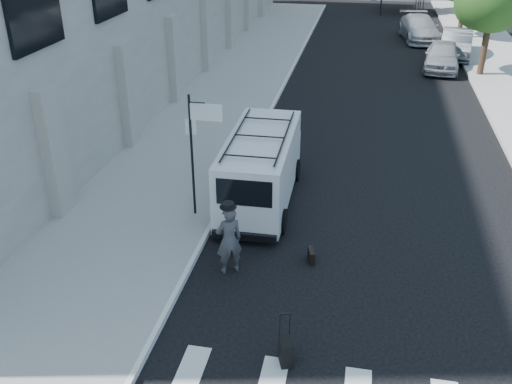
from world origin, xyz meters
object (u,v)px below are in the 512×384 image
at_px(businessman, 229,240).
at_px(suitcase, 286,351).
at_px(briefcase, 311,256).
at_px(parked_car_a, 442,56).
at_px(cargo_van, 261,166).
at_px(parked_car_b, 456,44).
at_px(parked_car_c, 419,28).

bearing_deg(businessman, suitcase, 90.41).
height_order(briefcase, suitcase, suitcase).
bearing_deg(parked_car_a, cargo_van, -105.34).
xyz_separation_m(businessman, parked_car_a, (6.79, 20.21, -0.15)).
height_order(suitcase, parked_car_b, parked_car_b).
relative_size(businessman, parked_car_b, 0.38).
distance_m(businessman, briefcase, 2.20).
xyz_separation_m(parked_car_a, parked_car_c, (-0.76, 7.13, 0.02)).
xyz_separation_m(parked_car_a, parked_car_b, (1.04, 2.95, 0.03)).
height_order(businessman, briefcase, businessman).
height_order(businessman, parked_car_c, businessman).
bearing_deg(parked_car_c, briefcase, -106.57).
bearing_deg(suitcase, businessman, 102.78).
distance_m(suitcase, parked_car_b, 26.67).
relative_size(suitcase, cargo_van, 0.20).
relative_size(businessman, cargo_van, 0.32).
bearing_deg(briefcase, parked_car_b, 60.10).
bearing_deg(cargo_van, briefcase, -59.95).
relative_size(parked_car_a, parked_car_b, 0.93).
distance_m(parked_car_a, parked_car_b, 3.13).
distance_m(suitcase, parked_car_a, 23.56).
relative_size(cargo_van, parked_car_c, 1.07).
height_order(suitcase, cargo_van, cargo_van).
bearing_deg(businessman, parked_car_c, -134.63).
xyz_separation_m(parked_car_b, parked_car_c, (-1.80, 4.17, -0.02)).
distance_m(briefcase, parked_car_a, 20.02).
distance_m(briefcase, parked_car_b, 23.14).
xyz_separation_m(briefcase, parked_car_a, (4.88, 19.41, 0.57)).
bearing_deg(cargo_van, parked_car_c, 74.88).
xyz_separation_m(briefcase, suitcase, (-0.11, -3.61, 0.12)).
bearing_deg(businessman, parked_car_b, -140.87).
bearing_deg(parked_car_b, briefcase, -96.94).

